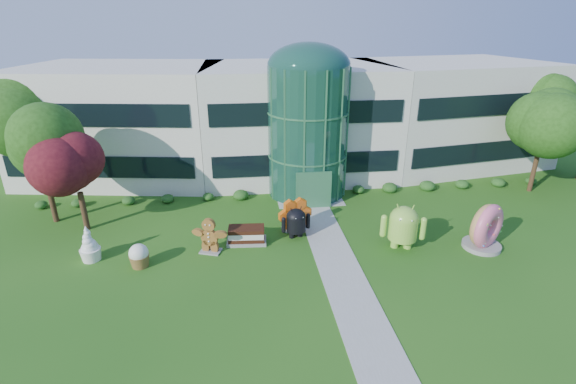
{
  "coord_description": "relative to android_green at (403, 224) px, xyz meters",
  "views": [
    {
      "loc": [
        -5.34,
        -18.57,
        12.95
      ],
      "look_at": [
        -2.25,
        6.0,
        2.6
      ],
      "focal_mm": 26.0,
      "sensor_mm": 36.0,
      "label": 1
    }
  ],
  "objects": [
    {
      "name": "ground",
      "position": [
        -4.28,
        -2.62,
        -1.58
      ],
      "size": [
        140.0,
        140.0,
        0.0
      ],
      "primitive_type": "plane",
      "color": "#215114",
      "rests_on": "ground"
    },
    {
      "name": "building",
      "position": [
        -4.28,
        15.38,
        3.07
      ],
      "size": [
        46.0,
        15.0,
        9.3
      ],
      "primitive_type": null,
      "color": "beige",
      "rests_on": "ground"
    },
    {
      "name": "atrium",
      "position": [
        -4.28,
        9.38,
        3.32
      ],
      "size": [
        6.0,
        6.0,
        9.8
      ],
      "primitive_type": "cylinder",
      "color": "#194738",
      "rests_on": "ground"
    },
    {
      "name": "walkway",
      "position": [
        -4.28,
        -0.62,
        -1.56
      ],
      "size": [
        2.4,
        20.0,
        0.04
      ],
      "primitive_type": "cube",
      "color": "#9E9E93",
      "rests_on": "ground"
    },
    {
      "name": "tree_red",
      "position": [
        -19.78,
        4.88,
        1.42
      ],
      "size": [
        4.0,
        4.0,
        6.0
      ],
      "primitive_type": null,
      "color": "#3F0C14",
      "rests_on": "ground"
    },
    {
      "name": "trees_backdrop",
      "position": [
        -4.28,
        10.38,
        2.62
      ],
      "size": [
        52.0,
        8.0,
        8.4
      ],
      "primitive_type": null,
      "color": "#1F4411",
      "rests_on": "ground"
    },
    {
      "name": "android_green",
      "position": [
        0.0,
        0.0,
        0.0
      ],
      "size": [
        3.19,
        2.56,
        3.15
      ],
      "primitive_type": null,
      "rotation": [
        0.0,
        0.0,
        -0.28
      ],
      "color": "#8AC840",
      "rests_on": "ground"
    },
    {
      "name": "android_black",
      "position": [
        -6.18,
        2.11,
        -0.44
      ],
      "size": [
        2.26,
        1.77,
        2.28
      ],
      "primitive_type": null,
      "rotation": [
        0.0,
        0.0,
        0.23
      ],
      "color": "black",
      "rests_on": "ground"
    },
    {
      "name": "donut",
      "position": [
        4.86,
        -0.65,
        -0.11
      ],
      "size": [
        3.11,
        2.62,
        2.93
      ],
      "primitive_type": null,
      "rotation": [
        0.0,
        0.0,
        0.55
      ],
      "color": "#E55770",
      "rests_on": "ground"
    },
    {
      "name": "gingerbread",
      "position": [
        -11.52,
        0.91,
        -0.46
      ],
      "size": [
        2.58,
        1.67,
        2.23
      ],
      "primitive_type": null,
      "rotation": [
        0.0,
        0.0,
        -0.33
      ],
      "color": "brown",
      "rests_on": "ground"
    },
    {
      "name": "ice_cream_sandwich",
      "position": [
        -9.33,
        1.72,
        -1.04
      ],
      "size": [
        2.51,
        1.39,
        1.08
      ],
      "primitive_type": null,
      "rotation": [
        0.0,
        0.0,
        -0.07
      ],
      "color": "black",
      "rests_on": "ground"
    },
    {
      "name": "honeycomb",
      "position": [
        -6.08,
        3.26,
        -0.61
      ],
      "size": [
        2.61,
        1.62,
        1.93
      ],
      "primitive_type": null,
      "rotation": [
        0.0,
        0.0,
        0.33
      ],
      "color": "orange",
      "rests_on": "ground"
    },
    {
      "name": "froyo",
      "position": [
        -18.32,
        0.86,
        -0.5
      ],
      "size": [
        1.3,
        1.3,
        2.15
      ],
      "primitive_type": null,
      "rotation": [
        0.0,
        0.0,
        -0.04
      ],
      "color": "white",
      "rests_on": "ground"
    },
    {
      "name": "cupcake",
      "position": [
        -15.39,
        -0.19,
        -0.88
      ],
      "size": [
        1.4,
        1.4,
        1.39
      ],
      "primitive_type": null,
      "rotation": [
        0.0,
        0.0,
        -0.24
      ],
      "color": "white",
      "rests_on": "ground"
    }
  ]
}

